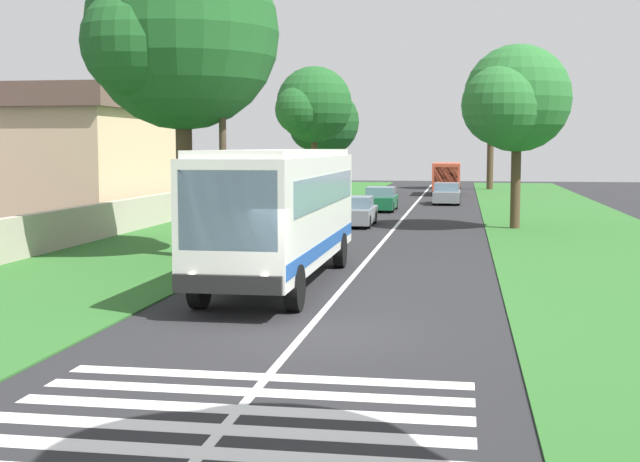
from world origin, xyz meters
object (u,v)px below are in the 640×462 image
at_px(roadside_tree_left_1, 324,124).
at_px(roadside_tree_right_1, 514,102).
at_px(roadside_building, 57,155).
at_px(coach_bus, 281,207).
at_px(roadside_tree_left_2, 312,107).
at_px(trailing_car_2, 447,194).
at_px(utility_pole, 223,128).
at_px(trailing_car_0, 355,212).
at_px(trailing_car_1, 381,200).
at_px(roadside_tree_right_0, 490,104).
at_px(roadside_tree_left_0, 180,38).
at_px(trailing_minibus_0, 447,175).

bearing_deg(roadside_tree_left_1, roadside_tree_right_1, -146.55).
height_order(roadside_tree_left_1, roadside_building, roadside_tree_left_1).
relative_size(coach_bus, roadside_tree_left_2, 1.32).
xyz_separation_m(trailing_car_2, utility_pole, (-29.80, 6.91, 3.77)).
relative_size(trailing_car_0, trailing_car_2, 1.00).
xyz_separation_m(trailing_car_1, roadside_tree_right_0, (26.94, -7.03, 6.88)).
height_order(roadside_tree_left_0, roadside_tree_right_1, roadside_tree_left_0).
bearing_deg(trailing_minibus_0, roadside_tree_left_0, 168.52).
distance_m(trailing_car_2, roadside_tree_right_0, 21.53).
bearing_deg(roadside_building, utility_pole, -136.52).
relative_size(trailing_car_1, roadside_tree_right_0, 0.42).
distance_m(trailing_car_1, roadside_tree_left_2, 6.83).
bearing_deg(trailing_car_0, roadside_tree_right_0, -11.23).
relative_size(roadside_tree_left_1, roadside_tree_right_0, 0.76).
bearing_deg(utility_pole, trailing_car_0, -12.41).
distance_m(roadside_tree_right_0, utility_pole, 51.06).
height_order(roadside_tree_left_0, roadside_tree_left_1, roadside_tree_left_0).
relative_size(coach_bus, roadside_building, 0.89).
relative_size(trailing_car_1, roadside_tree_left_1, 0.56).
height_order(trailing_car_2, roadside_building, roadside_building).
height_order(roadside_tree_right_1, utility_pole, utility_pole).
relative_size(trailing_car_0, utility_pole, 0.51).
relative_size(trailing_car_2, roadside_tree_left_2, 0.51).
bearing_deg(trailing_minibus_0, trailing_car_2, -178.81).
relative_size(trailing_car_0, roadside_tree_left_1, 0.56).
bearing_deg(roadside_tree_right_1, coach_bus, 157.63).
distance_m(trailing_minibus_0, roadside_tree_left_1, 14.06).
height_order(trailing_car_1, trailing_minibus_0, trailing_minibus_0).
bearing_deg(roadside_tree_right_1, roadside_tree_left_1, 33.45).
bearing_deg(utility_pole, trailing_car_2, -13.06).
bearing_deg(roadside_tree_right_1, roadside_tree_left_0, 135.81).
xyz_separation_m(coach_bus, roadside_tree_left_0, (5.30, 4.61, 5.34)).
relative_size(trailing_car_2, roadside_building, 0.34).
relative_size(trailing_minibus_0, roadside_tree_right_0, 0.59).
bearing_deg(trailing_car_1, roadside_tree_left_1, 32.64).
height_order(trailing_car_0, roadside_tree_left_0, roadside_tree_left_0).
bearing_deg(roadside_building, roadside_tree_left_1, -32.87).
xyz_separation_m(roadside_tree_left_2, roadside_tree_right_0, (28.10, -10.96, 1.41)).
relative_size(trailing_car_2, trailing_minibus_0, 0.72).
bearing_deg(roadside_tree_right_0, utility_pole, 168.47).
relative_size(trailing_car_2, roadside_tree_left_1, 0.56).
relative_size(trailing_car_1, roadside_building, 0.34).
bearing_deg(coach_bus, utility_pole, 32.00).
xyz_separation_m(trailing_car_0, roadside_building, (0.13, 15.36, 2.72)).
bearing_deg(roadside_building, roadside_tree_right_0, -31.67).
distance_m(trailing_car_1, roadside_tree_right_1, 13.62).
height_order(roadside_tree_left_0, roadside_tree_left_2, roadside_tree_left_0).
height_order(roadside_tree_left_1, roadside_tree_right_1, roadside_tree_right_1).
xyz_separation_m(roadside_tree_left_0, roadside_tree_left_1, (29.79, -0.10, -2.14)).
distance_m(trailing_car_0, trailing_minibus_0, 28.28).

